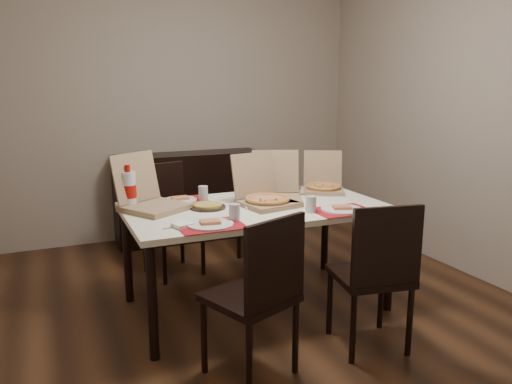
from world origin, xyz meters
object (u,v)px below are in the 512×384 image
sideboard (190,196)px  dining_table (256,215)px  chair_far_left (169,214)px  chair_far_right (261,206)px  chair_near_right (376,271)px  soda_bottle (129,190)px  chair_near_left (259,291)px  pizza_box_center (265,197)px  dip_bowl (257,199)px

sideboard → dining_table: 1.79m
chair_far_left → chair_far_right: 0.84m
chair_near_right → soda_bottle: soda_bottle is taller
chair_far_left → chair_near_left: bearing=-88.1°
pizza_box_center → dip_bowl: 0.14m
chair_near_left → chair_near_right: 0.75m
sideboard → chair_far_right: chair_far_right is taller
sideboard → soda_bottle: (-0.84, -1.50, 0.43)m
chair_near_left → soda_bottle: bearing=113.0°
chair_near_right → pizza_box_center: 0.97m
pizza_box_center → soda_bottle: pizza_box_center is taller
chair_near_right → soda_bottle: size_ratio=3.06×
dining_table → pizza_box_center: bearing=-2.3°
chair_far_left → pizza_box_center: (0.48, -0.93, 0.30)m
dining_table → dip_bowl: bearing=63.4°
chair_near_right → pizza_box_center: (-0.33, 0.86, 0.30)m
sideboard → chair_near_right: (0.39, -2.64, 0.06)m
pizza_box_center → dip_bowl: (-0.00, 0.13, -0.04)m
chair_far_right → soda_bottle: 1.44m
chair_far_left → chair_far_right: (0.84, -0.05, 0.00)m
chair_near_right → chair_far_right: same height
chair_near_right → chair_far_left: size_ratio=1.00×
chair_far_left → chair_near_right: bearing=-65.7°
dining_table → pizza_box_center: 0.14m
sideboard → chair_far_left: bearing=-116.6°
chair_far_left → chair_far_right: bearing=-3.5°
sideboard → dip_bowl: size_ratio=11.94×
dining_table → soda_bottle: soda_bottle is taller
dining_table → soda_bottle: (-0.83, 0.27, 0.20)m
dining_table → dip_bowl: size_ratio=14.33×
chair_far_left → pizza_box_center: size_ratio=2.07×
chair_far_right → soda_bottle: soda_bottle is taller
chair_near_left → soda_bottle: 1.28m
sideboard → dining_table: bearing=-90.4°
chair_near_right → pizza_box_center: size_ratio=2.07×
chair_near_left → chair_far_right: 1.90m
dip_bowl → chair_far_left: bearing=120.4°
chair_far_left → pizza_box_center: 1.09m
sideboard → dining_table: (-0.01, -1.78, 0.23)m
sideboard → chair_far_left: size_ratio=1.61×
chair_far_left → chair_far_right: same height
chair_far_right → dip_bowl: (-0.37, -0.75, 0.25)m
chair_near_left → chair_far_left: same height
chair_far_right → soda_bottle: bearing=-154.3°
dining_table → chair_far_left: chair_far_left is taller
sideboard → chair_far_right: bearing=-65.1°
chair_far_left → soda_bottle: size_ratio=3.06×
dip_bowl → chair_far_right: bearing=64.1°
chair_far_right → dining_table: bearing=-116.0°
pizza_box_center → dining_table: bearing=177.7°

